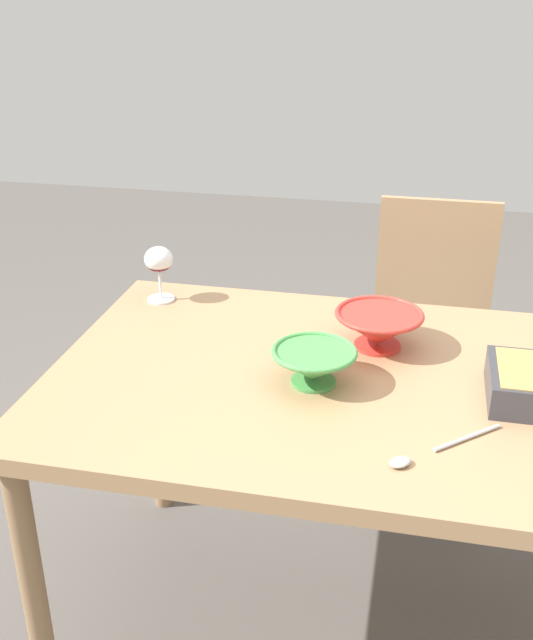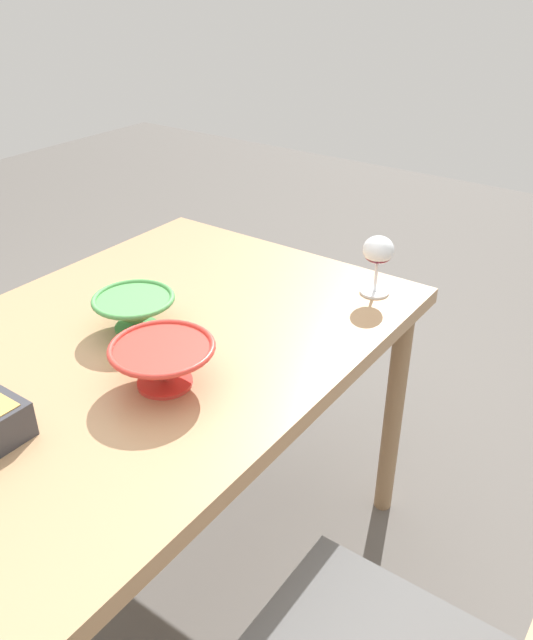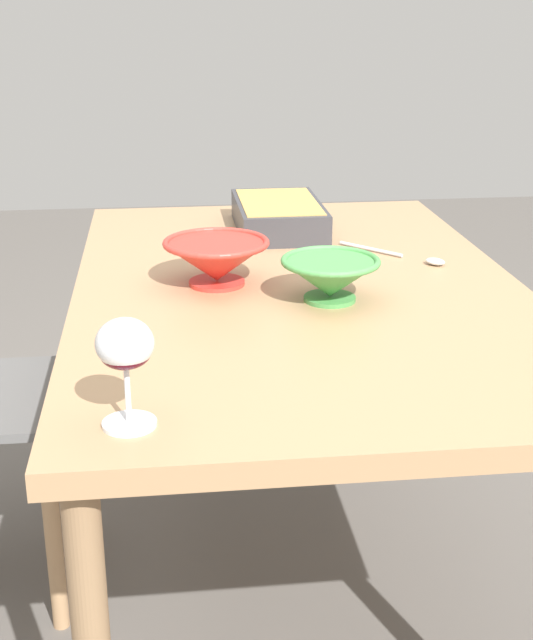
{
  "view_description": "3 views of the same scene",
  "coord_description": "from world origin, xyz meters",
  "px_view_note": "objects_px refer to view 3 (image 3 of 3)",
  "views": [
    {
      "loc": [
        0.1,
        -1.47,
        1.58
      ],
      "look_at": [
        -0.26,
        0.18,
        0.79
      ],
      "focal_mm": 42.31,
      "sensor_mm": 36.0,
      "label": 1
    },
    {
      "loc": [
        0.75,
        0.94,
        1.5
      ],
      "look_at": [
        -0.28,
        0.2,
        0.78
      ],
      "focal_mm": 35.97,
      "sensor_mm": 36.0,
      "label": 2
    },
    {
      "loc": [
        -1.68,
        0.27,
        1.3
      ],
      "look_at": [
        -0.29,
        0.1,
        0.79
      ],
      "focal_mm": 50.28,
      "sensor_mm": 36.0,
      "label": 3
    }
  ],
  "objects_px": {
    "casserole_dish": "(279,214)",
    "wine_glass": "(125,351)",
    "serving_spoon": "(411,257)",
    "mixing_bowl": "(330,277)",
    "dining_table": "(299,317)",
    "small_bowl": "(216,260)"
  },
  "relations": [
    {
      "from": "serving_spoon",
      "to": "casserole_dish",
      "type": "bearing_deg",
      "value": 41.28
    },
    {
      "from": "wine_glass",
      "to": "serving_spoon",
      "type": "bearing_deg",
      "value": -39.07
    },
    {
      "from": "wine_glass",
      "to": "serving_spoon",
      "type": "height_order",
      "value": "wine_glass"
    },
    {
      "from": "serving_spoon",
      "to": "wine_glass",
      "type": "bearing_deg",
      "value": 140.93
    },
    {
      "from": "casserole_dish",
      "to": "wine_glass",
      "type": "bearing_deg",
      "value": 161.62
    },
    {
      "from": "small_bowl",
      "to": "mixing_bowl",
      "type": "bearing_deg",
      "value": -120.89
    },
    {
      "from": "wine_glass",
      "to": "casserole_dish",
      "type": "height_order",
      "value": "wine_glass"
    },
    {
      "from": "small_bowl",
      "to": "serving_spoon",
      "type": "bearing_deg",
      "value": -73.99
    },
    {
      "from": "mixing_bowl",
      "to": "small_bowl",
      "type": "xyz_separation_m",
      "value": [
        0.12,
        0.21,
        0.0
      ]
    },
    {
      "from": "mixing_bowl",
      "to": "serving_spoon",
      "type": "relative_size",
      "value": 0.88
    },
    {
      "from": "dining_table",
      "to": "mixing_bowl",
      "type": "distance_m",
      "value": 0.17
    },
    {
      "from": "dining_table",
      "to": "small_bowl",
      "type": "bearing_deg",
      "value": 84.85
    },
    {
      "from": "casserole_dish",
      "to": "serving_spoon",
      "type": "relative_size",
      "value": 1.56
    },
    {
      "from": "casserole_dish",
      "to": "mixing_bowl",
      "type": "distance_m",
      "value": 0.53
    },
    {
      "from": "wine_glass",
      "to": "mixing_bowl",
      "type": "bearing_deg",
      "value": -37.2
    },
    {
      "from": "casserole_dish",
      "to": "serving_spoon",
      "type": "bearing_deg",
      "value": -138.72
    },
    {
      "from": "dining_table",
      "to": "small_bowl",
      "type": "xyz_separation_m",
      "value": [
        0.01,
        0.16,
        0.12
      ]
    },
    {
      "from": "casserole_dish",
      "to": "mixing_bowl",
      "type": "height_order",
      "value": "mixing_bowl"
    },
    {
      "from": "casserole_dish",
      "to": "mixing_bowl",
      "type": "relative_size",
      "value": 1.78
    },
    {
      "from": "serving_spoon",
      "to": "mixing_bowl",
      "type": "bearing_deg",
      "value": 137.55
    },
    {
      "from": "wine_glass",
      "to": "small_bowl",
      "type": "height_order",
      "value": "wine_glass"
    },
    {
      "from": "wine_glass",
      "to": "small_bowl",
      "type": "relative_size",
      "value": 0.73
    }
  ]
}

